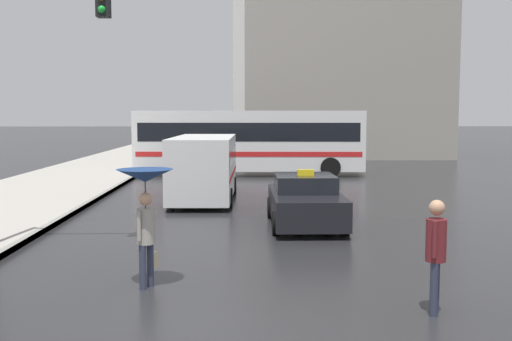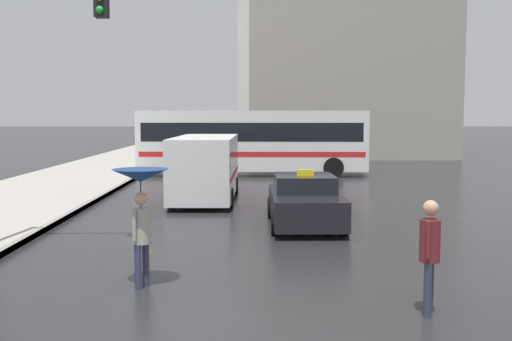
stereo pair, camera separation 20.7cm
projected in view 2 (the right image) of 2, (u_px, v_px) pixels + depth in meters
name	position (u px, v px, depth m)	size (l,w,h in m)	color
ground_plane	(224.00, 339.00, 7.93)	(300.00, 300.00, 0.00)	#262628
taxi	(305.00, 202.00, 16.07)	(1.91, 4.03, 1.51)	black
ambulance_van	(206.00, 165.00, 20.87)	(2.21, 5.85, 2.22)	silver
city_bus	(252.00, 139.00, 29.57)	(11.22, 3.03, 3.17)	silver
pedestrian_with_umbrella	(141.00, 195.00, 10.17)	(0.96, 0.96, 2.05)	#2D3347
pedestrian_man	(430.00, 247.00, 8.83)	(0.40, 0.44, 1.72)	#2D3347
traffic_light	(30.00, 58.00, 12.75)	(2.77, 0.38, 6.13)	black
monument_cross	(244.00, 0.00, 41.11)	(8.42, 0.90, 19.13)	white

